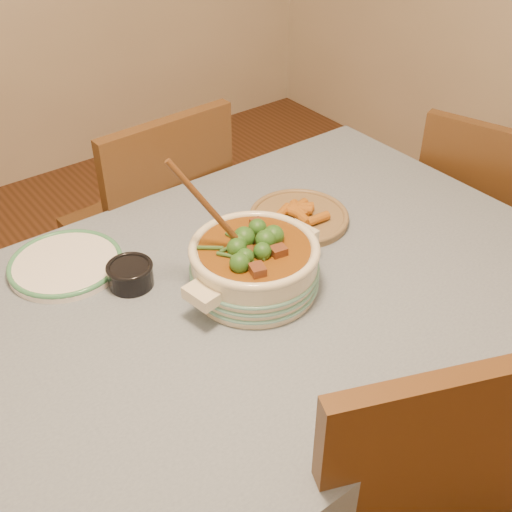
{
  "coord_description": "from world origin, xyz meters",
  "views": [
    {
      "loc": [
        -0.71,
        -0.96,
        1.75
      ],
      "look_at": [
        0.02,
        -0.01,
        0.86
      ],
      "focal_mm": 45.0,
      "sensor_mm": 36.0,
      "label": 1
    }
  ],
  "objects_px": {
    "chair_far": "(156,224)",
    "white_plate": "(66,264)",
    "dining_table": "(249,320)",
    "condiment_bowl": "(130,273)",
    "chair_right": "(481,220)",
    "stew_casserole": "(254,262)",
    "fried_plate": "(299,216)"
  },
  "relations": [
    {
      "from": "stew_casserole",
      "to": "condiment_bowl",
      "type": "distance_m",
      "value": 0.3
    },
    {
      "from": "stew_casserole",
      "to": "dining_table",
      "type": "bearing_deg",
      "value": -164.66
    },
    {
      "from": "dining_table",
      "to": "chair_far",
      "type": "distance_m",
      "value": 0.7
    },
    {
      "from": "dining_table",
      "to": "fried_plate",
      "type": "distance_m",
      "value": 0.36
    },
    {
      "from": "dining_table",
      "to": "condiment_bowl",
      "type": "distance_m",
      "value": 0.32
    },
    {
      "from": "stew_casserole",
      "to": "white_plate",
      "type": "height_order",
      "value": "stew_casserole"
    },
    {
      "from": "stew_casserole",
      "to": "white_plate",
      "type": "xyz_separation_m",
      "value": [
        -0.33,
        0.35,
        -0.06
      ]
    },
    {
      "from": "fried_plate",
      "to": "chair_right",
      "type": "bearing_deg",
      "value": -8.06
    },
    {
      "from": "condiment_bowl",
      "to": "fried_plate",
      "type": "height_order",
      "value": "condiment_bowl"
    },
    {
      "from": "condiment_bowl",
      "to": "fried_plate",
      "type": "xyz_separation_m",
      "value": [
        0.51,
        -0.03,
        -0.02
      ]
    },
    {
      "from": "fried_plate",
      "to": "white_plate",
      "type": "bearing_deg",
      "value": 162.36
    },
    {
      "from": "dining_table",
      "to": "stew_casserole",
      "type": "height_order",
      "value": "stew_casserole"
    },
    {
      "from": "chair_far",
      "to": "chair_right",
      "type": "height_order",
      "value": "chair_far"
    },
    {
      "from": "stew_casserole",
      "to": "chair_right",
      "type": "bearing_deg",
      "value": 2.81
    },
    {
      "from": "white_plate",
      "to": "condiment_bowl",
      "type": "height_order",
      "value": "condiment_bowl"
    },
    {
      "from": "dining_table",
      "to": "chair_right",
      "type": "height_order",
      "value": "chair_right"
    },
    {
      "from": "dining_table",
      "to": "condiment_bowl",
      "type": "xyz_separation_m",
      "value": [
        -0.21,
        0.2,
        0.13
      ]
    },
    {
      "from": "white_plate",
      "to": "chair_right",
      "type": "xyz_separation_m",
      "value": [
        1.37,
        -0.3,
        -0.25
      ]
    },
    {
      "from": "chair_far",
      "to": "white_plate",
      "type": "bearing_deg",
      "value": 34.72
    },
    {
      "from": "dining_table",
      "to": "stew_casserole",
      "type": "distance_m",
      "value": 0.17
    },
    {
      "from": "fried_plate",
      "to": "chair_far",
      "type": "relative_size",
      "value": 0.35
    },
    {
      "from": "dining_table",
      "to": "white_plate",
      "type": "height_order",
      "value": "white_plate"
    },
    {
      "from": "dining_table",
      "to": "white_plate",
      "type": "distance_m",
      "value": 0.49
    },
    {
      "from": "dining_table",
      "to": "condiment_bowl",
      "type": "relative_size",
      "value": 12.73
    },
    {
      "from": "dining_table",
      "to": "white_plate",
      "type": "relative_size",
      "value": 4.76
    },
    {
      "from": "fried_plate",
      "to": "chair_right",
      "type": "distance_m",
      "value": 0.81
    },
    {
      "from": "stew_casserole",
      "to": "chair_far",
      "type": "bearing_deg",
      "value": 82.02
    },
    {
      "from": "white_plate",
      "to": "fried_plate",
      "type": "distance_m",
      "value": 0.64
    },
    {
      "from": "stew_casserole",
      "to": "condiment_bowl",
      "type": "height_order",
      "value": "stew_casserole"
    },
    {
      "from": "condiment_bowl",
      "to": "chair_far",
      "type": "height_order",
      "value": "chair_far"
    },
    {
      "from": "condiment_bowl",
      "to": "fried_plate",
      "type": "relative_size",
      "value": 0.39
    },
    {
      "from": "chair_far",
      "to": "chair_right",
      "type": "distance_m",
      "value": 1.13
    }
  ]
}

